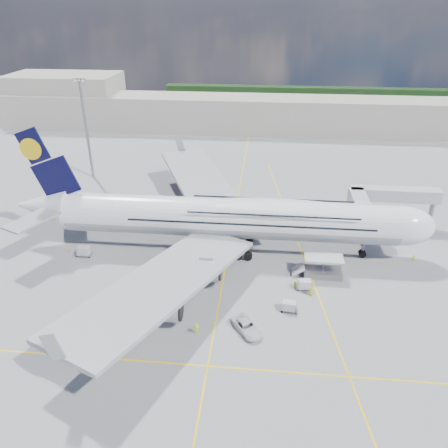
# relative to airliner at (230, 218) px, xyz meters

# --- Properties ---
(ground) EXTENTS (300.00, 300.00, 0.00)m
(ground) POSITION_rel_airliner_xyz_m (-0.26, -10.00, -6.87)
(ground) COLOR gray
(ground) RESTS_ON ground
(taxi_line_main) EXTENTS (0.25, 220.00, 0.01)m
(taxi_line_main) POSITION_rel_airliner_xyz_m (-0.26, -10.00, -6.86)
(taxi_line_main) COLOR yellow
(taxi_line_main) RESTS_ON ground
(taxi_line_cross) EXTENTS (120.00, 0.25, 0.01)m
(taxi_line_cross) POSITION_rel_airliner_xyz_m (-0.26, -30.00, -6.86)
(taxi_line_cross) COLOR yellow
(taxi_line_cross) RESTS_ON ground
(taxi_line_diag) EXTENTS (14.16, 99.06, 0.01)m
(taxi_line_diag) POSITION_rel_airliner_xyz_m (13.74, -0.00, -6.86)
(taxi_line_diag) COLOR yellow
(taxi_line_diag) RESTS_ON ground
(airliner) EXTENTS (77.26, 79.15, 23.71)m
(airliner) POSITION_rel_airliner_xyz_m (0.00, 0.00, 0.00)
(airliner) COLOR white
(airliner) RESTS_ON ground
(jet_bridge) EXTENTS (18.80, 12.10, 8.50)m
(jet_bridge) POSITION_rel_airliner_xyz_m (29.55, 10.94, -0.02)
(jet_bridge) COLOR #B7B7BC
(jet_bridge) RESTS_ON ground
(cargo_loader) EXTENTS (8.53, 3.20, 3.67)m
(cargo_loader) POSITION_rel_airliner_xyz_m (16.56, -7.11, -5.62)
(cargo_loader) COLOR silver
(cargo_loader) RESTS_ON ground
(light_mast) EXTENTS (3.00, 0.70, 25.50)m
(light_mast) POSITION_rel_airliner_xyz_m (-40.26, 35.00, 6.34)
(light_mast) COLOR gray
(light_mast) RESTS_ON ground
(terminal) EXTENTS (180.00, 16.00, 12.00)m
(terminal) POSITION_rel_airliner_xyz_m (-0.26, 85.00, -0.87)
(terminal) COLOR #B2AD9E
(terminal) RESTS_ON ground
(hangar) EXTENTS (40.00, 22.00, 18.00)m
(hangar) POSITION_rel_airliner_xyz_m (-70.26, 90.00, 2.13)
(hangar) COLOR #B2AD9E
(hangar) RESTS_ON ground
(tree_line) EXTENTS (160.00, 6.00, 8.00)m
(tree_line) POSITION_rel_airliner_xyz_m (39.74, 130.00, -2.87)
(tree_line) COLOR #193814
(tree_line) RESTS_ON ground
(dolly_row_a) EXTENTS (2.85, 1.78, 1.69)m
(dolly_row_a) POSITION_rel_airliner_xyz_m (-14.61, -15.06, -5.96)
(dolly_row_a) COLOR gray
(dolly_row_a) RESTS_ON ground
(dolly_row_b) EXTENTS (3.09, 2.21, 0.41)m
(dolly_row_b) POSITION_rel_airliner_xyz_m (-14.31, -16.37, -6.55)
(dolly_row_b) COLOR gray
(dolly_row_b) RESTS_ON ground
(dolly_row_c) EXTENTS (2.80, 1.92, 1.62)m
(dolly_row_c) POSITION_rel_airliner_xyz_m (-14.46, -11.61, -6.00)
(dolly_row_c) COLOR gray
(dolly_row_c) RESTS_ON ground
(dolly_back) EXTENTS (2.94, 1.57, 1.86)m
(dolly_back) POSITION_rel_airliner_xyz_m (-26.90, -4.95, -5.87)
(dolly_back) COLOR gray
(dolly_back) RESTS_ON ground
(dolly_nose_far) EXTENTS (2.85, 1.65, 1.74)m
(dolly_nose_far) POSITION_rel_airliner_xyz_m (13.39, -11.49, -5.93)
(dolly_nose_far) COLOR gray
(dolly_nose_far) RESTS_ON ground
(dolly_nose_near) EXTENTS (2.81, 1.74, 1.68)m
(dolly_nose_near) POSITION_rel_airliner_xyz_m (10.65, -17.46, -5.97)
(dolly_nose_near) COLOR gray
(dolly_nose_near) RESTS_ON ground
(baggage_tug) EXTENTS (3.10, 2.34, 1.75)m
(baggage_tug) POSITION_rel_airliner_xyz_m (-9.66, -22.59, -6.09)
(baggage_tug) COLOR silver
(baggage_tug) RESTS_ON ground
(catering_truck_inner) EXTENTS (7.48, 3.55, 4.31)m
(catering_truck_inner) POSITION_rel_airliner_xyz_m (-11.89, 11.03, -4.83)
(catering_truck_inner) COLOR gray
(catering_truck_inner) RESTS_ON ground
(catering_truck_outer) EXTENTS (8.24, 5.55, 4.55)m
(catering_truck_outer) POSITION_rel_airliner_xyz_m (-11.55, 29.89, -4.76)
(catering_truck_outer) COLOR gray
(catering_truck_outer) RESTS_ON ground
(service_van) EXTENTS (5.35, 6.19, 1.58)m
(service_van) POSITION_rel_airliner_xyz_m (4.41, -22.72, -6.08)
(service_van) COLOR silver
(service_van) RESTS_ON ground
(crew_nose) EXTENTS (0.70, 0.59, 1.64)m
(crew_nose) POSITION_rel_airliner_xyz_m (33.73, -0.93, -6.05)
(crew_nose) COLOR #DFFF1A
(crew_nose) RESTS_ON ground
(crew_loader) EXTENTS (0.86, 0.94, 1.57)m
(crew_loader) POSITION_rel_airliner_xyz_m (11.80, -11.67, -6.08)
(crew_loader) COLOR #AEEC18
(crew_loader) RESTS_ON ground
(crew_wing) EXTENTS (0.51, 1.06, 1.76)m
(crew_wing) POSITION_rel_airliner_xyz_m (-4.42, -14.99, -5.99)
(crew_wing) COLOR #B4F019
(crew_wing) RESTS_ON ground
(crew_van) EXTENTS (0.89, 0.97, 1.66)m
(crew_van) POSITION_rel_airliner_xyz_m (14.30, -13.07, -6.04)
(crew_van) COLOR #DAF019
(crew_van) RESTS_ON ground
(crew_tug) EXTENTS (1.33, 0.99, 1.83)m
(crew_tug) POSITION_rel_airliner_xyz_m (-2.65, -24.07, -5.95)
(crew_tug) COLOR #D1FC1A
(crew_tug) RESTS_ON ground
(cone_nose) EXTENTS (0.44, 0.44, 0.56)m
(cone_nose) POSITION_rel_airliner_xyz_m (33.73, 6.18, -6.60)
(cone_nose) COLOR orange
(cone_nose) RESTS_ON ground
(cone_wing_left_inner) EXTENTS (0.47, 0.47, 0.60)m
(cone_wing_left_inner) POSITION_rel_airliner_xyz_m (-14.16, 15.74, -6.58)
(cone_wing_left_inner) COLOR orange
(cone_wing_left_inner) RESTS_ON ground
(cone_wing_left_outer) EXTENTS (0.45, 0.45, 0.58)m
(cone_wing_left_outer) POSITION_rel_airliner_xyz_m (-7.59, 26.95, -6.59)
(cone_wing_left_outer) COLOR orange
(cone_wing_left_outer) RESTS_ON ground
(cone_wing_right_inner) EXTENTS (0.50, 0.50, 0.64)m
(cone_wing_right_inner) POSITION_rel_airliner_xyz_m (-7.64, -7.90, -6.56)
(cone_wing_right_inner) COLOR orange
(cone_wing_right_inner) RESTS_ON ground
(cone_wing_right_outer) EXTENTS (0.48, 0.48, 0.61)m
(cone_wing_right_outer) POSITION_rel_airliner_xyz_m (-13.02, -17.91, -6.57)
(cone_wing_right_outer) COLOR orange
(cone_wing_right_outer) RESTS_ON ground
(cone_tail) EXTENTS (0.39, 0.39, 0.50)m
(cone_tail) POSITION_rel_airliner_xyz_m (-30.40, -3.74, -6.63)
(cone_tail) COLOR orange
(cone_tail) RESTS_ON ground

